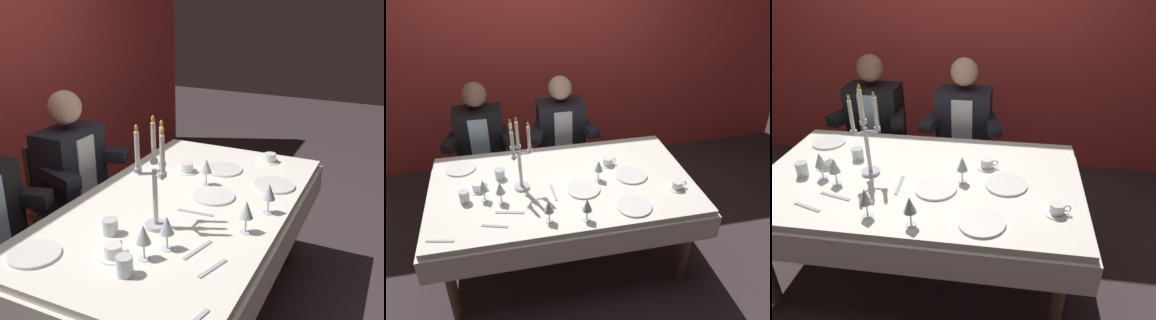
% 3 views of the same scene
% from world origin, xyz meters
% --- Properties ---
extents(ground_plane, '(12.00, 12.00, 0.00)m').
position_xyz_m(ground_plane, '(0.00, 0.00, 0.00)').
color(ground_plane, '#3B3032').
extents(back_wall, '(6.00, 0.12, 2.70)m').
position_xyz_m(back_wall, '(0.00, 1.66, 1.35)').
color(back_wall, '#D2413C').
rests_on(back_wall, ground_plane).
extents(dining_table, '(1.94, 1.14, 0.74)m').
position_xyz_m(dining_table, '(0.00, 0.00, 0.62)').
color(dining_table, white).
rests_on(dining_table, ground_plane).
extents(candelabra, '(0.15, 0.17, 0.56)m').
position_xyz_m(candelabra, '(-0.30, -0.01, 0.99)').
color(candelabra, silver).
rests_on(candelabra, dining_table).
extents(dinner_plate_0, '(0.23, 0.23, 0.01)m').
position_xyz_m(dinner_plate_0, '(-0.74, 0.35, 0.75)').
color(dinner_plate_0, white).
rests_on(dinner_plate_0, dining_table).
extents(dinner_plate_1, '(0.24, 0.24, 0.01)m').
position_xyz_m(dinner_plate_1, '(0.52, -0.02, 0.75)').
color(dinner_plate_1, white).
rests_on(dinner_plate_1, dining_table).
extents(dinner_plate_2, '(0.24, 0.24, 0.01)m').
position_xyz_m(dinner_plate_2, '(0.42, -0.39, 0.75)').
color(dinner_plate_2, white).
rests_on(dinner_plate_2, dining_table).
extents(dinner_plate_3, '(0.24, 0.24, 0.01)m').
position_xyz_m(dinner_plate_3, '(0.13, -0.12, 0.75)').
color(dinner_plate_3, white).
rests_on(dinner_plate_3, dining_table).
extents(wine_glass_0, '(0.07, 0.07, 0.16)m').
position_xyz_m(wine_glass_0, '(0.27, -0.02, 0.86)').
color(wine_glass_0, silver).
rests_on(wine_glass_0, dining_table).
extents(wine_glass_1, '(0.07, 0.07, 0.16)m').
position_xyz_m(wine_glass_1, '(-0.16, -0.41, 0.85)').
color(wine_glass_1, silver).
rests_on(wine_glass_1, dining_table).
extents(wine_glass_2, '(0.07, 0.07, 0.16)m').
position_xyz_m(wine_glass_2, '(0.08, -0.45, 0.86)').
color(wine_glass_2, silver).
rests_on(wine_glass_2, dining_table).
extents(wine_glass_3, '(0.07, 0.07, 0.16)m').
position_xyz_m(wine_glass_3, '(-0.56, -0.10, 0.85)').
color(wine_glass_3, silver).
rests_on(wine_glass_3, dining_table).
extents(wine_glass_4, '(0.07, 0.07, 0.16)m').
position_xyz_m(wine_glass_4, '(-0.45, -0.15, 0.86)').
color(wine_glass_4, silver).
rests_on(wine_glass_4, dining_table).
extents(water_tumbler_0, '(0.07, 0.07, 0.09)m').
position_xyz_m(water_tumbler_0, '(-0.69, -0.09, 0.78)').
color(water_tumbler_0, silver).
rests_on(water_tumbler_0, dining_table).
extents(water_tumbler_1, '(0.07, 0.07, 0.08)m').
position_xyz_m(water_tumbler_1, '(-0.44, 0.16, 0.78)').
color(water_tumbler_1, silver).
rests_on(water_tumbler_1, dining_table).
extents(coffee_cup_0, '(0.13, 0.12, 0.06)m').
position_xyz_m(coffee_cup_0, '(-0.60, 0.03, 0.77)').
color(coffee_cup_0, white).
rests_on(coffee_cup_0, dining_table).
extents(coffee_cup_1, '(0.13, 0.12, 0.06)m').
position_xyz_m(coffee_cup_1, '(0.39, 0.16, 0.77)').
color(coffee_cup_1, white).
rests_on(coffee_cup_1, dining_table).
extents(coffee_cup_2, '(0.13, 0.12, 0.06)m').
position_xyz_m(coffee_cup_2, '(0.79, -0.25, 0.77)').
color(coffee_cup_2, white).
rests_on(coffee_cup_2, dining_table).
extents(spoon_0, '(0.17, 0.07, 0.01)m').
position_xyz_m(spoon_0, '(-0.50, -0.39, 0.74)').
color(spoon_0, '#B7B7BC').
rests_on(spoon_0, dining_table).
extents(spoon_1, '(0.17, 0.05, 0.01)m').
position_xyz_m(spoon_1, '(-0.83, -0.45, 0.74)').
color(spoon_1, '#B7B7BC').
rests_on(spoon_1, dining_table).
extents(knife_2, '(0.03, 0.19, 0.01)m').
position_xyz_m(knife_2, '(-0.09, -0.11, 0.74)').
color(knife_2, '#B7B7BC').
rests_on(knife_2, dining_table).
extents(knife_3, '(0.19, 0.06, 0.01)m').
position_xyz_m(knife_3, '(-0.40, -0.27, 0.74)').
color(knife_3, '#B7B7BC').
rests_on(knife_3, dining_table).
extents(seated_diner_0, '(0.63, 0.48, 1.24)m').
position_xyz_m(seated_diner_0, '(-0.59, 0.89, 0.74)').
color(seated_diner_0, brown).
rests_on(seated_diner_0, ground_plane).
extents(seated_diner_1, '(0.63, 0.48, 1.24)m').
position_xyz_m(seated_diner_1, '(0.15, 0.89, 0.74)').
color(seated_diner_1, brown).
rests_on(seated_diner_1, ground_plane).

